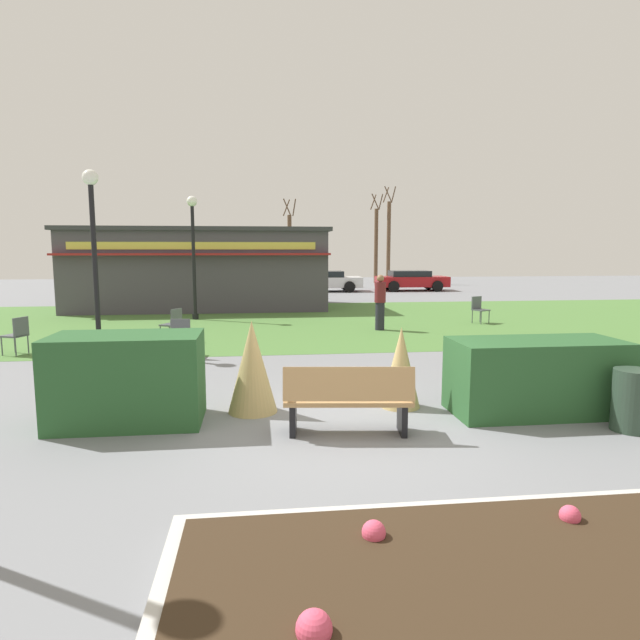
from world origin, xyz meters
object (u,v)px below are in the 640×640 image
Objects in this scene: lamppost_mid at (94,239)px; tree_center_bg at (290,248)px; park_bench at (348,400)px; tree_left_bg at (389,241)px; parked_car_west_slot at (241,281)px; tree_right_bg at (376,244)px; parked_car_center_slot at (325,280)px; food_kiosk at (201,268)px; trash_bin at (633,400)px; lamppost_far at (193,243)px; cafe_chair_center at (479,307)px; cafe_chair_north at (17,332)px; parked_car_east_slot at (411,280)px; person_strolling at (380,302)px; cafe_chair_east at (182,334)px; cafe_chair_west at (173,322)px.

tree_center_bg is (6.03, 23.35, -0.14)m from lamppost_mid.
tree_left_bg is (8.39, 31.53, 2.62)m from park_bench.
tree_center_bg is (3.15, 5.25, 1.90)m from parked_car_west_slot.
tree_left_bg is at bearing 75.10° from park_bench.
tree_left_bg is 7.54m from tree_center_bg.
parked_car_center_slot is at bearing -121.70° from tree_right_bg.
food_kiosk is at bearing -99.85° from parked_car_west_slot.
parked_car_west_slot is (-5.92, 24.77, 0.22)m from trash_bin.
lamppost_far is 10.00m from cafe_chair_center.
cafe_chair_north is (-10.58, 6.57, 0.11)m from trash_bin.
cafe_chair_center is at bearing -93.73° from tree_right_bg.
tree_right_bg is at bearing 93.16° from parked_car_east_slot.
trash_bin is 25.12m from parked_car_east_slot.
trash_bin is 0.08× the size of food_kiosk.
person_strolling is 23.78m from tree_right_bg.
tree_right_bg is at bearing 38.71° from parked_car_west_slot.
cafe_chair_east is at bearing -113.51° from tree_left_bg.
park_bench is at bearing -43.03° from cafe_chair_north.
parked_car_center_slot is at bearing 63.05° from lamppost_far.
park_bench is 0.27× the size of tree_right_bg.
tree_center_bg is at bearing 75.71° from lamppost_far.
tree_left_bg reaches higher than parked_car_west_slot.
lamppost_far is at bearing -40.40° from person_strolling.
tree_right_bg is at bearing 21.03° from tree_center_bg.
food_kiosk is at bearing 81.66° from lamppost_mid.
trash_bin is at bearing -31.84° from cafe_chair_north.
food_kiosk is (1.45, 9.87, -1.02)m from lamppost_mid.
food_kiosk reaches higher than park_bench.
tree_right_bg reaches higher than cafe_chair_east.
lamppost_far is at bearing -116.95° from parked_car_center_slot.
tree_left_bg reaches higher than cafe_chair_center.
park_bench is at bearing -52.26° from lamppost_mid.
lamppost_far is 0.73× the size of tree_center_bg.
tree_right_bg is at bearing 58.30° from parked_car_center_slot.
parked_car_east_slot is 0.61× the size of tree_left_bg.
lamppost_far is at bearing 167.50° from cafe_chair_center.
tree_right_bg is (-0.43, 7.77, 2.23)m from parked_car_east_slot.
tree_left_bg reaches higher than cafe_chair_west.
cafe_chair_east is 0.15× the size of tree_center_bg.
tree_center_bg is at bearing 59.03° from parked_car_west_slot.
food_kiosk is (-3.49, 16.25, 1.19)m from park_bench.
food_kiosk is at bearing 92.26° from lamppost_far.
parked_car_center_slot is at bearing -102.57° from person_strolling.
food_kiosk is 11.81× the size of cafe_chair_east.
cafe_chair_north is at bearing 5.35° from person_strolling.
park_bench is at bearing 62.80° from person_strolling.
food_kiosk is at bearing -124.81° from tree_right_bg.
cafe_chair_east is at bearing 138.87° from trash_bin.
cafe_chair_east is (0.60, -10.65, -1.14)m from food_kiosk.
cafe_chair_north reaches higher than trash_bin.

